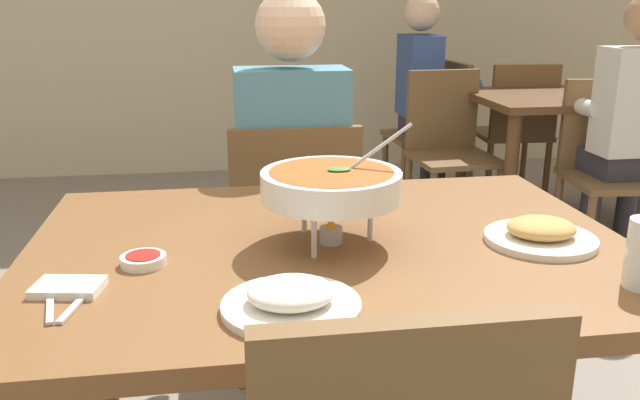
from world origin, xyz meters
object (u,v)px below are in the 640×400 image
at_px(rice_plate, 291,299).
at_px(patron_bg_left, 631,116).
at_px(diner_main, 291,165).
at_px(chair_bg_left, 608,161).
at_px(dining_table_main, 330,286).
at_px(curry_bowl, 330,186).
at_px(chair_diner_main, 293,235).
at_px(chair_bg_window, 516,125).
at_px(chair_bg_corner, 448,142).
at_px(patron_bg_middle, 424,88).
at_px(appetizer_plate, 541,233).
at_px(dining_table_far, 562,119).
at_px(chair_bg_middle, 438,124).
at_px(sauce_dish, 143,260).

height_order(rice_plate, patron_bg_left, patron_bg_left).
xyz_separation_m(diner_main, chair_bg_left, (1.67, 0.80, -0.24)).
bearing_deg(dining_table_main, curry_bowl, -113.38).
bearing_deg(chair_bg_left, curry_bowl, -136.26).
bearing_deg(curry_bowl, dining_table_main, 66.62).
xyz_separation_m(chair_diner_main, chair_bg_window, (1.63, 1.81, 0.00)).
xyz_separation_m(chair_bg_corner, patron_bg_middle, (0.02, 0.52, 0.24)).
bearing_deg(dining_table_main, appetizer_plate, -9.02).
relative_size(diner_main, patron_bg_left, 1.00).
distance_m(diner_main, dining_table_far, 2.12).
xyz_separation_m(curry_bowl, patron_bg_middle, (1.05, 2.68, -0.15)).
distance_m(dining_table_far, chair_bg_left, 0.52).
distance_m(appetizer_plate, patron_bg_middle, 2.80).
distance_m(chair_diner_main, chair_bg_corner, 1.73).
relative_size(chair_bg_middle, chair_bg_window, 1.00).
relative_size(chair_bg_middle, patron_bg_left, 0.69).
distance_m(dining_table_main, patron_bg_left, 2.29).
distance_m(chair_bg_middle, patron_bg_left, 1.30).
bearing_deg(chair_bg_left, diner_main, -154.45).
xyz_separation_m(rice_plate, patron_bg_left, (1.83, 1.84, -0.04)).
relative_size(curry_bowl, patron_bg_middle, 0.25).
bearing_deg(dining_table_main, chair_bg_corner, 64.30).
bearing_deg(patron_bg_left, curry_bowl, -138.26).
relative_size(chair_diner_main, dining_table_far, 0.90).
bearing_deg(sauce_dish, chair_bg_window, 52.57).
bearing_deg(chair_diner_main, patron_bg_left, 23.98).
relative_size(sauce_dish, chair_bg_left, 0.10).
height_order(diner_main, sauce_dish, diner_main).
xyz_separation_m(curry_bowl, chair_bg_left, (1.67, 1.60, -0.39)).
bearing_deg(diner_main, dining_table_main, -90.00).
xyz_separation_m(dining_table_main, appetizer_plate, (0.45, -0.07, 0.13)).
height_order(diner_main, patron_bg_middle, same).
bearing_deg(chair_bg_left, rice_plate, -133.16).
distance_m(sauce_dish, chair_bg_left, 2.66).
relative_size(sauce_dish, chair_bg_middle, 0.10).
relative_size(diner_main, chair_bg_middle, 1.46).
distance_m(chair_bg_corner, chair_bg_window, 0.74).
xyz_separation_m(chair_diner_main, rice_plate, (-0.12, -1.08, 0.28)).
relative_size(chair_diner_main, patron_bg_middle, 0.69).
xyz_separation_m(dining_table_far, chair_bg_left, (-0.01, -0.50, -0.12)).
xyz_separation_m(chair_diner_main, diner_main, (0.00, 0.03, 0.24)).
relative_size(rice_plate, chair_bg_middle, 0.27).
bearing_deg(chair_bg_left, chair_bg_window, 91.98).
distance_m(sauce_dish, patron_bg_middle, 3.10).
height_order(rice_plate, chair_bg_window, chair_bg_window).
relative_size(chair_bg_middle, chair_bg_corner, 1.00).
bearing_deg(chair_bg_window, patron_bg_middle, 170.62).
height_order(dining_table_far, chair_bg_corner, chair_bg_corner).
distance_m(dining_table_main, rice_plate, 0.36).
relative_size(chair_diner_main, sauce_dish, 10.00).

